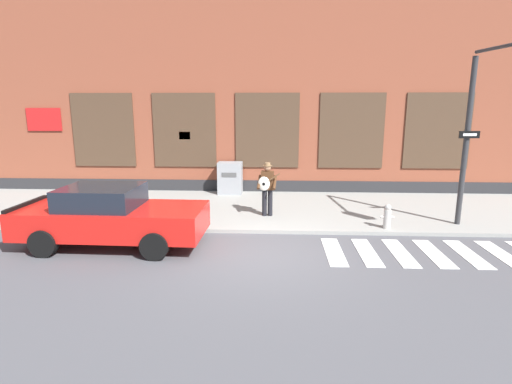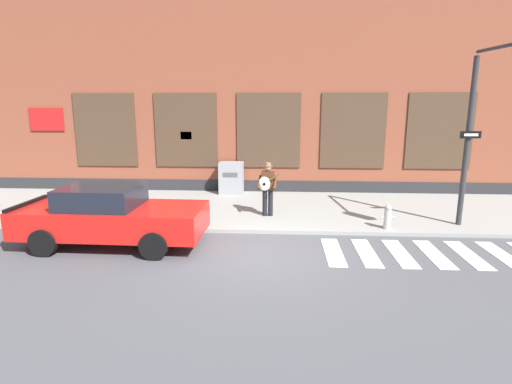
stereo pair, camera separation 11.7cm
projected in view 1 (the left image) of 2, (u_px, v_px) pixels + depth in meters
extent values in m
plane|color=#4C4C51|center=(261.00, 254.00, 9.56)|extent=(160.00, 160.00, 0.00)
cube|color=gray|center=(265.00, 209.00, 13.58)|extent=(28.00, 5.13, 0.10)
cube|color=brown|center=(268.00, 83.00, 17.10)|extent=(28.00, 4.00, 8.85)
cube|color=#28282B|center=(267.00, 187.00, 16.02)|extent=(28.00, 0.04, 0.55)
cube|color=#473323|center=(103.00, 130.00, 15.83)|extent=(2.47, 0.06, 2.88)
cube|color=black|center=(103.00, 130.00, 15.82)|extent=(2.35, 0.03, 2.76)
cube|color=#473323|center=(185.00, 130.00, 15.68)|extent=(2.47, 0.06, 2.88)
cube|color=black|center=(184.00, 130.00, 15.67)|extent=(2.35, 0.03, 2.76)
cube|color=#473323|center=(267.00, 131.00, 15.52)|extent=(2.47, 0.06, 2.88)
cube|color=black|center=(267.00, 131.00, 15.52)|extent=(2.35, 0.03, 2.76)
cube|color=#473323|center=(352.00, 131.00, 15.37)|extent=(2.47, 0.06, 2.88)
cube|color=black|center=(352.00, 131.00, 15.36)|extent=(2.35, 0.03, 2.76)
cube|color=#473323|center=(438.00, 131.00, 15.22)|extent=(2.47, 0.06, 2.88)
cube|color=black|center=(438.00, 131.00, 15.21)|extent=(2.35, 0.03, 2.76)
cube|color=red|center=(44.00, 119.00, 15.85)|extent=(1.40, 0.04, 0.90)
cube|color=yellow|center=(185.00, 136.00, 15.70)|extent=(0.44, 0.02, 0.30)
cube|color=silver|center=(334.00, 251.00, 9.74)|extent=(0.42, 1.90, 0.01)
cube|color=silver|center=(367.00, 252.00, 9.70)|extent=(0.42, 1.90, 0.01)
cube|color=silver|center=(400.00, 253.00, 9.66)|extent=(0.42, 1.90, 0.01)
cube|color=silver|center=(433.00, 253.00, 9.62)|extent=(0.42, 1.90, 0.01)
cube|color=silver|center=(467.00, 254.00, 9.58)|extent=(0.42, 1.90, 0.01)
cube|color=silver|center=(501.00, 254.00, 9.55)|extent=(0.42, 1.90, 0.01)
cube|color=red|center=(113.00, 220.00, 10.05)|extent=(4.64, 1.94, 0.68)
cube|color=black|center=(102.00, 197.00, 9.94)|extent=(1.87, 1.62, 0.52)
cube|color=black|center=(26.00, 204.00, 10.12)|extent=(0.14, 1.69, 0.08)
cube|color=silver|center=(206.00, 213.00, 10.43)|extent=(0.07, 0.24, 0.12)
cube|color=red|center=(40.00, 210.00, 10.74)|extent=(0.07, 0.24, 0.12)
cube|color=silver|center=(197.00, 226.00, 9.32)|extent=(0.07, 0.24, 0.12)
cube|color=red|center=(12.00, 222.00, 9.63)|extent=(0.07, 0.24, 0.12)
cylinder|color=black|center=(175.00, 224.00, 10.88)|extent=(0.67, 0.25, 0.66)
cylinder|color=black|center=(155.00, 246.00, 9.18)|extent=(0.67, 0.25, 0.66)
cylinder|color=black|center=(81.00, 222.00, 11.06)|extent=(0.67, 0.25, 0.66)
cylinder|color=black|center=(43.00, 243.00, 9.36)|extent=(0.67, 0.25, 0.66)
cylinder|color=black|center=(270.00, 203.00, 12.45)|extent=(0.15, 0.15, 0.83)
cylinder|color=black|center=(264.00, 203.00, 12.46)|extent=(0.15, 0.15, 0.83)
cube|color=#4C2D19|center=(267.00, 180.00, 12.31)|extent=(0.40, 0.26, 0.58)
sphere|color=#9E7051|center=(267.00, 168.00, 12.23)|extent=(0.22, 0.22, 0.22)
cylinder|color=olive|center=(267.00, 166.00, 12.21)|extent=(0.28, 0.28, 0.02)
cylinder|color=olive|center=(267.00, 164.00, 12.20)|extent=(0.18, 0.18, 0.09)
cylinder|color=#4C2D19|center=(275.00, 183.00, 12.19)|extent=(0.14, 0.52, 0.39)
cylinder|color=#4C2D19|center=(259.00, 182.00, 12.26)|extent=(0.14, 0.52, 0.39)
ellipsoid|color=silver|center=(264.00, 184.00, 12.17)|extent=(0.37, 0.16, 0.44)
cylinder|color=black|center=(264.00, 184.00, 12.11)|extent=(0.09, 0.02, 0.09)
cylinder|color=brown|center=(272.00, 178.00, 12.07)|extent=(0.47, 0.08, 0.34)
cylinder|color=#2D2D30|center=(466.00, 144.00, 11.17)|extent=(0.15, 0.15, 4.69)
cube|color=black|center=(469.00, 135.00, 11.01)|extent=(0.60, 0.11, 0.20)
cube|color=white|center=(470.00, 135.00, 10.99)|extent=(0.40, 0.07, 0.07)
cube|color=gray|center=(230.00, 178.00, 15.57)|extent=(0.93, 0.66, 1.23)
cube|color=#4C4C4C|center=(229.00, 175.00, 15.20)|extent=(0.56, 0.02, 0.16)
cylinder|color=#B2ADA8|center=(387.00, 219.00, 11.19)|extent=(0.20, 0.20, 0.55)
sphere|color=#B2ADA8|center=(388.00, 207.00, 11.11)|extent=(0.18, 0.18, 0.18)
cylinder|color=#B2ADA8|center=(382.00, 217.00, 11.18)|extent=(0.10, 0.07, 0.07)
cylinder|color=#B2ADA8|center=(392.00, 217.00, 11.17)|extent=(0.10, 0.07, 0.07)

